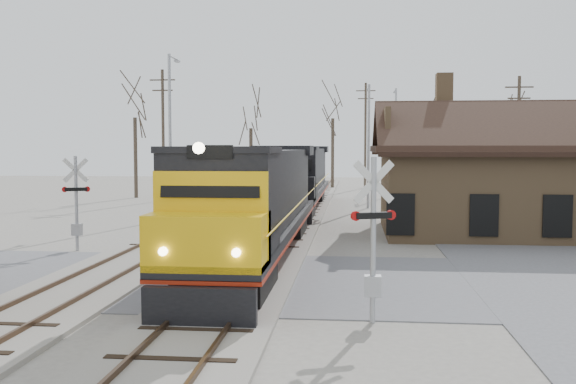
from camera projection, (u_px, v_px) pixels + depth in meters
The scene contains 20 objects.
ground at pixel (242, 280), 20.25m from camera, with size 140.00×140.00×0.00m, color #9B968C.
road at pixel (242, 279), 20.25m from camera, with size 60.00×9.00×0.03m, color #5A5A5F.
track_main at pixel (289, 222), 35.13m from camera, with size 3.40×90.00×0.24m.
track_siding at pixel (209, 221), 35.59m from camera, with size 3.40×90.00×0.24m.
depot at pixel (531, 184), 30.77m from camera, with size 15.20×9.31×7.90m.
locomotive_lead at pixel (258, 201), 23.40m from camera, with size 2.86×19.15×4.25m.
locomotive_trailing at pixel (301, 177), 42.67m from camera, with size 2.86×19.15×4.02m.
crossbuck_near at pixel (373, 245), 15.16m from camera, with size 1.08×0.47×3.96m.
crossbuck_far at pixel (76, 206), 25.80m from camera, with size 1.05×0.46×3.84m.
streetlight_a at pixel (171, 128), 37.07m from camera, with size 0.25×2.04×9.52m.
streetlight_b at pixel (369, 139), 43.95m from camera, with size 0.25×2.04×8.45m.
streetlight_c at pixel (395, 136), 56.41m from camera, with size 0.25×2.04×9.32m.
utility_pole_a at pixel (163, 133), 49.82m from camera, with size 2.00×0.24×10.18m.
utility_pole_b at pixel (365, 133), 65.83m from camera, with size 2.00×0.24×10.75m.
utility_pole_c at pixel (518, 138), 46.51m from camera, with size 2.00×0.24×9.32m.
tree_a at pixel (135, 104), 52.67m from camera, with size 4.42×4.42×10.83m.
tree_b at pixel (251, 117), 57.17m from camera, with size 3.92×3.92×9.60m.
tree_c at pixel (333, 107), 64.28m from camera, with size 4.72×4.72×11.57m.
tree_d at pixel (429, 119), 58.37m from camera, with size 3.88×3.88×9.51m.
tree_e at pixel (515, 116), 58.34m from camera, with size 4.04×4.04×9.90m.
Camera 1 is at (3.48, -19.75, 4.18)m, focal length 40.00 mm.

